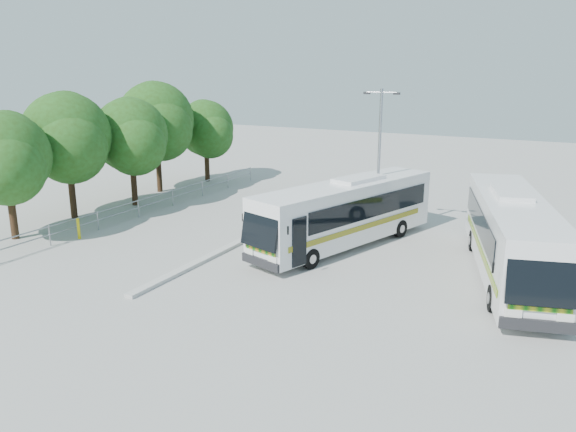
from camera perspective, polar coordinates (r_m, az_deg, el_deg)
The scene contains 12 objects.
ground at distance 24.66m, azimuth -2.32°, elevation -4.50°, with size 100.00×100.00×0.00m, color #989893.
kerb_divider at distance 27.40m, azimuth -4.38°, elevation -2.37°, with size 0.40×16.00×0.15m, color #B2B2AD.
railing at distance 33.29m, azimuth -13.83°, elevation 1.53°, with size 0.06×22.00×1.00m.
tree_far_a at distance 29.89m, azimuth -26.72°, elevation 5.40°, with size 4.75×4.49×6.20m.
tree_far_b at distance 32.86m, azimuth -21.49°, elevation 7.55°, with size 5.33×5.03×6.96m.
tree_far_c at distance 34.92m, azimuth -15.62°, elevation 7.89°, with size 4.97×4.69×6.49m.
tree_far_d at distance 38.39m, azimuth -13.18°, elevation 9.47°, with size 5.62×5.30×7.33m.
tree_far_e at distance 41.56m, azimuth -8.29°, elevation 8.80°, with size 4.54×4.28×5.92m.
coach_main at distance 26.28m, azimuth 5.86°, elevation 0.41°, with size 5.33×11.00×3.01m.
coach_adjacent at distance 23.92m, azimuth 21.76°, elevation -1.83°, with size 5.30×11.63×3.18m.
lamppost at distance 27.99m, azimuth 9.23°, elevation 6.05°, with size 1.76×0.32×7.20m.
bollard at distance 29.37m, azimuth -20.51°, elevation -1.21°, with size 0.14×0.14×1.03m, color gold.
Camera 1 is at (11.77, -20.07, 8.18)m, focal length 35.00 mm.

